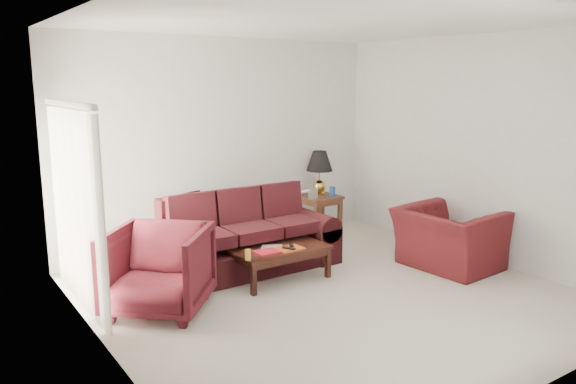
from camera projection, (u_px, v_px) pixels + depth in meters
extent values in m
plane|color=beige|center=(330.00, 294.00, 6.40)|extent=(5.00, 5.00, 0.00)
cube|color=silver|center=(74.00, 207.00, 5.91)|extent=(0.10, 2.00, 2.16)
cube|color=black|center=(189.00, 207.00, 7.53)|extent=(0.43, 0.31, 0.40)
cube|color=#B3B4B7|center=(313.00, 194.00, 8.58)|extent=(0.16, 0.09, 0.16)
cylinder|color=#194CA4|center=(332.00, 192.00, 8.77)|extent=(0.11, 0.11, 0.15)
cube|color=white|center=(306.00, 191.00, 8.82)|extent=(0.18, 0.19, 0.05)
imported|color=#430F17|center=(159.00, 270.00, 5.84)|extent=(1.39, 1.40, 0.91)
imported|color=#440F12|center=(449.00, 239.00, 7.25)|extent=(1.12, 1.26, 0.77)
cube|color=red|center=(267.00, 252.00, 6.60)|extent=(0.29, 0.22, 0.02)
cube|color=beige|center=(272.00, 247.00, 6.78)|extent=(0.31, 0.30, 0.01)
cube|color=#C35017|center=(290.00, 249.00, 6.72)|extent=(0.32, 0.24, 0.02)
cube|color=black|center=(289.00, 248.00, 6.67)|extent=(0.11, 0.17, 0.02)
cube|color=black|center=(291.00, 245.00, 6.82)|extent=(0.11, 0.16, 0.02)
cylinder|color=yellow|center=(248.00, 255.00, 6.31)|extent=(0.09, 0.09, 0.12)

